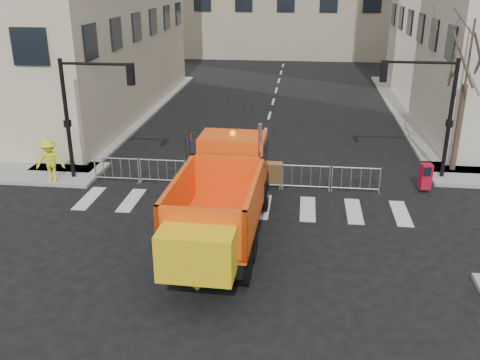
# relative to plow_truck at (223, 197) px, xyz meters

# --- Properties ---
(ground) EXTENTS (120.00, 120.00, 0.00)m
(ground) POSITION_rel_plow_truck_xyz_m (0.41, -2.31, -1.74)
(ground) COLOR black
(ground) RESTS_ON ground
(sidewalk_back) EXTENTS (64.00, 5.00, 0.15)m
(sidewalk_back) POSITION_rel_plow_truck_xyz_m (0.41, 6.19, -1.66)
(sidewalk_back) COLOR gray
(sidewalk_back) RESTS_ON ground
(traffic_light_left) EXTENTS (0.18, 0.18, 5.40)m
(traffic_light_left) POSITION_rel_plow_truck_xyz_m (-7.59, 5.19, 0.96)
(traffic_light_left) COLOR black
(traffic_light_left) RESTS_ON ground
(traffic_light_right) EXTENTS (0.18, 0.18, 5.40)m
(traffic_light_right) POSITION_rel_plow_truck_xyz_m (8.91, 7.19, 0.96)
(traffic_light_right) COLOR black
(traffic_light_right) RESTS_ON ground
(crowd_barriers) EXTENTS (12.60, 0.60, 1.10)m
(crowd_barriers) POSITION_rel_plow_truck_xyz_m (-0.34, 5.29, -1.19)
(crowd_barriers) COLOR #9EA0A5
(crowd_barriers) RESTS_ON ground
(street_tree) EXTENTS (3.00, 3.00, 7.50)m
(street_tree) POSITION_rel_plow_truck_xyz_m (9.61, 8.19, 2.01)
(street_tree) COLOR #382B21
(street_tree) RESTS_ON ground
(plow_truck) EXTENTS (3.31, 10.14, 3.91)m
(plow_truck) POSITION_rel_plow_truck_xyz_m (0.00, 0.00, 0.00)
(plow_truck) COLOR black
(plow_truck) RESTS_ON ground
(cop_a) EXTENTS (0.76, 0.55, 1.95)m
(cop_a) POSITION_rel_plow_truck_xyz_m (-0.02, 4.69, -0.76)
(cop_a) COLOR black
(cop_a) RESTS_ON ground
(cop_b) EXTENTS (0.92, 0.75, 1.80)m
(cop_b) POSITION_rel_plow_truck_xyz_m (-0.99, 4.69, -0.84)
(cop_b) COLOR black
(cop_b) RESTS_ON ground
(cop_c) EXTENTS (0.79, 1.19, 1.88)m
(cop_c) POSITION_rel_plow_truck_xyz_m (0.68, 4.69, -0.80)
(cop_c) COLOR black
(cop_c) RESTS_ON ground
(worker) EXTENTS (1.33, 0.90, 1.91)m
(worker) POSITION_rel_plow_truck_xyz_m (-8.26, 4.49, -0.63)
(worker) COLOR #EBF31C
(worker) RESTS_ON sidewalk_back
(newspaper_box) EXTENTS (0.51, 0.47, 1.10)m
(newspaper_box) POSITION_rel_plow_truck_xyz_m (7.82, 5.58, -1.04)
(newspaper_box) COLOR #B80E27
(newspaper_box) RESTS_ON sidewalk_back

